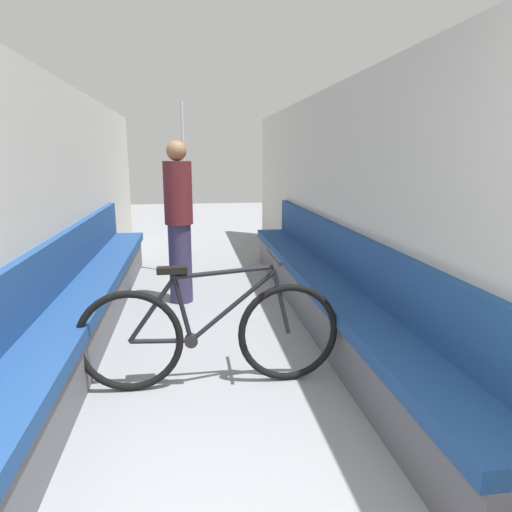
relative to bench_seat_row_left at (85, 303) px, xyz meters
name	(u,v)px	position (x,y,z in m)	size (l,w,h in m)	color
wall_left	(46,211)	(-0.24, -0.03, 0.82)	(0.10, 10.20, 2.27)	beige
wall_right	(355,206)	(2.44, -0.03, 0.82)	(0.10, 10.20, 2.27)	beige
bench_seat_row_left	(85,303)	(0.00, 0.00, 0.00)	(0.44, 5.46, 0.92)	#5B5B60
bench_seat_row_right	(325,292)	(2.19, 0.00, 0.00)	(0.44, 5.46, 0.92)	#5B5B60
bicycle	(211,334)	(1.06, -1.06, 0.07)	(1.81, 0.46, 0.93)	black
grab_pole_near	(185,193)	(0.88, 2.09, 0.78)	(0.08, 0.08, 2.25)	gray
passenger_standing	(179,221)	(0.82, 0.89, 0.59)	(0.30, 0.30, 1.74)	#332D4C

